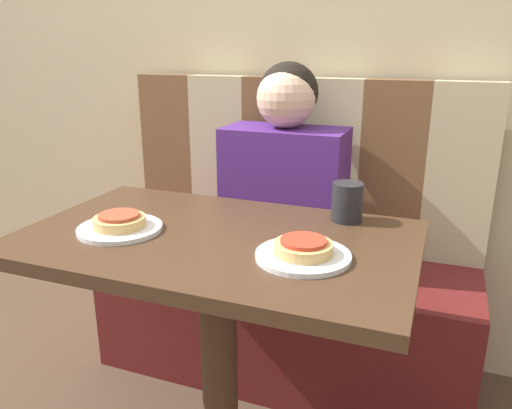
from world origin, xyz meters
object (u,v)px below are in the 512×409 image
Objects in this scene: pizza_left at (119,221)px; drinking_cup at (347,202)px; plate_left at (120,228)px; person at (285,170)px; pizza_right at (303,247)px; plate_right at (303,256)px.

pizza_left is 1.26× the size of drinking_cup.
pizza_left is (0.00, 0.00, 0.02)m from plate_left.
plate_left is 0.61m from drinking_cup.
plate_left is (-0.24, -0.63, -0.03)m from person.
person is 0.44m from drinking_cup.
drinking_cup reaches higher than pizza_right.
plate_right is at bearing 0.00° from plate_left.
plate_left is 1.62× the size of pizza_left.
plate_right is 0.49m from pizza_left.
pizza_right is (0.49, 0.00, 0.02)m from plate_left.
person is 5.28× the size of pizza_left.
person is 0.68m from plate_right.
pizza_left reaches higher than plate_right.
plate_right is at bearing 0.00° from pizza_left.
pizza_right is (-0.00, 0.00, 0.02)m from plate_right.
plate_right is 1.62× the size of pizza_right.
pizza_right reaches higher than plate_left.
pizza_right is at bearing 0.00° from pizza_left.
person is 0.68m from plate_left.
pizza_left and pizza_right have the same top height.
pizza_left is 0.49m from pizza_right.
person is at bearing 111.27° from pizza_right.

